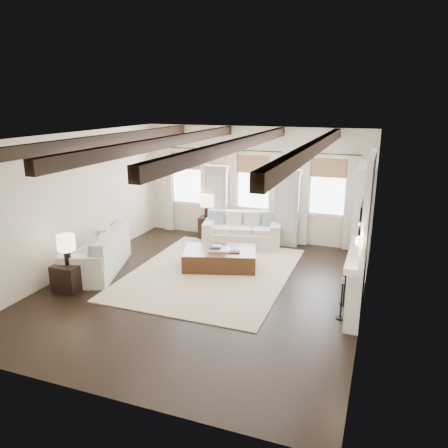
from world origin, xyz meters
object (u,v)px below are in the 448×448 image
(sofa_left, at_px, (100,255))
(side_table_back, at_px, (207,228))
(ottoman, at_px, (220,259))
(sofa_back, at_px, (242,232))
(side_table_front, at_px, (70,277))

(sofa_left, relative_size, side_table_back, 3.89)
(sofa_left, height_order, ottoman, sofa_left)
(ottoman, bearing_deg, sofa_back, 74.36)
(ottoman, bearing_deg, sofa_left, -172.83)
(sofa_back, relative_size, side_table_front, 3.96)
(sofa_back, distance_m, sofa_left, 3.94)
(ottoman, xyz_separation_m, side_table_front, (-2.55, -2.28, 0.06))
(ottoman, height_order, side_table_back, side_table_back)
(sofa_left, xyz_separation_m, ottoman, (2.58, 1.15, -0.17))
(ottoman, bearing_deg, side_table_back, 102.92)
(sofa_back, bearing_deg, side_table_back, 171.34)
(sofa_back, distance_m, side_table_front, 4.83)
(sofa_back, bearing_deg, ottoman, -88.79)
(sofa_back, xyz_separation_m, side_table_front, (-2.51, -4.13, -0.07))
(side_table_front, bearing_deg, side_table_back, 72.07)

